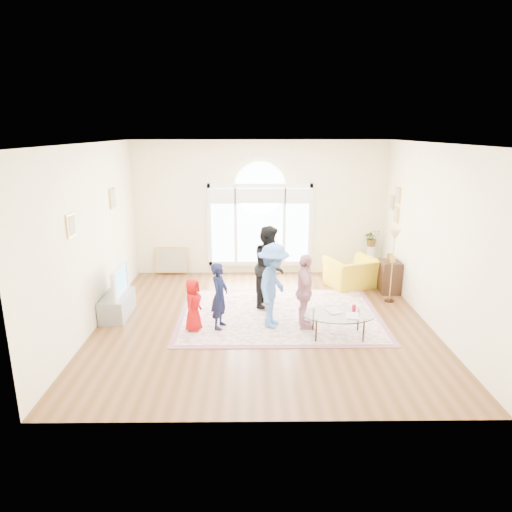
{
  "coord_description": "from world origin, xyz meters",
  "views": [
    {
      "loc": [
        -0.21,
        -7.79,
        3.41
      ],
      "look_at": [
        -0.12,
        0.3,
        1.17
      ],
      "focal_mm": 32.0,
      "sensor_mm": 36.0,
      "label": 1
    }
  ],
  "objects_px": {
    "coffee_table": "(338,315)",
    "armchair": "(352,273)",
    "television": "(116,280)",
    "area_rug": "(279,314)",
    "tv_console": "(117,305)"
  },
  "relations": [
    {
      "from": "area_rug",
      "to": "tv_console",
      "type": "height_order",
      "value": "tv_console"
    },
    {
      "from": "television",
      "to": "armchair",
      "type": "distance_m",
      "value": 5.06
    },
    {
      "from": "tv_console",
      "to": "armchair",
      "type": "xyz_separation_m",
      "value": [
        4.79,
        1.62,
        0.12
      ]
    },
    {
      "from": "coffee_table",
      "to": "armchair",
      "type": "distance_m",
      "value": 2.69
    },
    {
      "from": "area_rug",
      "to": "armchair",
      "type": "height_order",
      "value": "armchair"
    },
    {
      "from": "tv_console",
      "to": "television",
      "type": "relative_size",
      "value": 1.01
    },
    {
      "from": "tv_console",
      "to": "armchair",
      "type": "height_order",
      "value": "armchair"
    },
    {
      "from": "television",
      "to": "armchair",
      "type": "xyz_separation_m",
      "value": [
        4.78,
        1.62,
        -0.37
      ]
    },
    {
      "from": "area_rug",
      "to": "armchair",
      "type": "bearing_deg",
      "value": 43.29
    },
    {
      "from": "area_rug",
      "to": "tv_console",
      "type": "relative_size",
      "value": 3.6
    },
    {
      "from": "television",
      "to": "coffee_table",
      "type": "height_order",
      "value": "television"
    },
    {
      "from": "area_rug",
      "to": "coffee_table",
      "type": "xyz_separation_m",
      "value": [
        0.93,
        -0.96,
        0.39
      ]
    },
    {
      "from": "coffee_table",
      "to": "armchair",
      "type": "relative_size",
      "value": 1.22
    },
    {
      "from": "television",
      "to": "coffee_table",
      "type": "bearing_deg",
      "value": -13.5
    },
    {
      "from": "armchair",
      "to": "television",
      "type": "bearing_deg",
      "value": -2.65
    }
  ]
}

